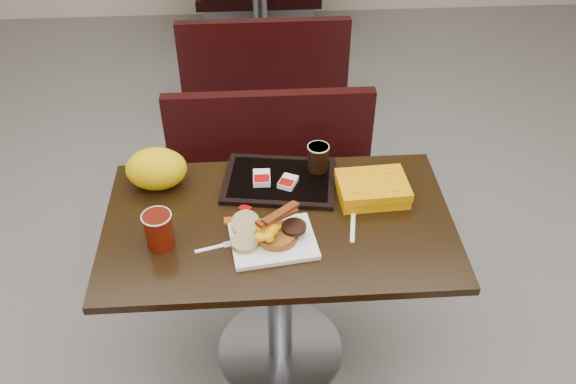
{
  "coord_description": "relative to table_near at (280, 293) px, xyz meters",
  "views": [
    {
      "loc": [
        -0.07,
        -1.55,
        2.16
      ],
      "look_at": [
        0.04,
        0.07,
        0.82
      ],
      "focal_mm": 37.95,
      "sensor_mm": 36.0,
      "label": 1
    }
  ],
  "objects": [
    {
      "name": "table_near",
      "position": [
        0.0,
        0.0,
        0.0
      ],
      "size": [
        1.2,
        0.7,
        0.75
      ],
      "primitive_type": null,
      "color": "black",
      "rests_on": "floor"
    },
    {
      "name": "condiment_ketchup",
      "position": [
        -0.11,
        0.06,
        0.38
      ],
      "size": [
        0.05,
        0.05,
        0.01
      ],
      "primitive_type": "cube",
      "rotation": [
        0.0,
        0.0,
        -0.57
      ],
      "color": "#8C0504",
      "rests_on": "table_near"
    },
    {
      "name": "coffee_cup_near",
      "position": [
        -0.39,
        -0.09,
        0.44
      ],
      "size": [
        0.11,
        0.11,
        0.13
      ],
      "primitive_type": "cylinder",
      "rotation": [
        0.0,
        0.0,
        0.25
      ],
      "color": "maroon",
      "rests_on": "table_near"
    },
    {
      "name": "pancake_stack",
      "position": [
        -0.01,
        -0.1,
        0.41
      ],
      "size": [
        0.17,
        0.17,
        0.03
      ],
      "primitive_type": "cylinder",
      "rotation": [
        0.0,
        0.0,
        -0.28
      ],
      "color": "brown",
      "rests_on": "platter"
    },
    {
      "name": "knife",
      "position": [
        0.25,
        -0.04,
        0.38
      ],
      "size": [
        0.04,
        0.18,
        0.0
      ],
      "primitive_type": "cube",
      "rotation": [
        0.0,
        0.0,
        -1.74
      ],
      "color": "white",
      "rests_on": "table_near"
    },
    {
      "name": "hashbrown_sleeve_right",
      "position": [
        0.04,
        0.17,
        0.4
      ],
      "size": [
        0.08,
        0.09,
        0.02
      ],
      "primitive_type": "cube",
      "rotation": [
        0.0,
        0.0,
        -0.45
      ],
      "color": "silver",
      "rests_on": "tray"
    },
    {
      "name": "muffin_top",
      "position": [
        -0.11,
        -0.05,
        0.41
      ],
      "size": [
        0.1,
        0.1,
        0.06
      ],
      "primitive_type": "cylinder",
      "rotation": [
        0.38,
        0.0,
        0.04
      ],
      "color": "tan",
      "rests_on": "platter"
    },
    {
      "name": "floor",
      "position": [
        0.0,
        0.0,
        -0.38
      ],
      "size": [
        6.0,
        7.0,
        0.01
      ],
      "primitive_type": "cube",
      "color": "gray",
      "rests_on": "ground"
    },
    {
      "name": "sausage_patty",
      "position": [
        0.05,
        -0.09,
        0.43
      ],
      "size": [
        0.1,
        0.1,
        0.01
      ],
      "primitive_type": "cylinder",
      "rotation": [
        0.0,
        0.0,
        0.34
      ],
      "color": "black",
      "rests_on": "pancake_stack"
    },
    {
      "name": "coffee_cup_far",
      "position": [
        0.16,
        0.26,
        0.45
      ],
      "size": [
        0.1,
        0.1,
        0.1
      ],
      "primitive_type": "cylinder",
      "rotation": [
        0.0,
        0.0,
        0.31
      ],
      "color": "black",
      "rests_on": "tray"
    },
    {
      "name": "bench_near_n",
      "position": [
        0.0,
        0.7,
        -0.02
      ],
      "size": [
        1.0,
        0.46,
        0.72
      ],
      "primitive_type": null,
      "color": "black",
      "rests_on": "floor"
    },
    {
      "name": "platter",
      "position": [
        -0.02,
        -0.11,
        0.38
      ],
      "size": [
        0.3,
        0.25,
        0.02
      ],
      "primitive_type": "cube",
      "rotation": [
        0.0,
        0.0,
        0.13
      ],
      "color": "white",
      "rests_on": "table_near"
    },
    {
      "name": "hashbrown_sleeve_left",
      "position": [
        -0.05,
        0.2,
        0.41
      ],
      "size": [
        0.06,
        0.09,
        0.02
      ],
      "primitive_type": "cube",
      "rotation": [
        0.0,
        0.0,
        -0.01
      ],
      "color": "silver",
      "rests_on": "tray"
    },
    {
      "name": "paper_bag",
      "position": [
        -0.43,
        0.22,
        0.45
      ],
      "size": [
        0.26,
        0.23,
        0.15
      ],
      "primitive_type": "ellipsoid",
      "rotation": [
        0.0,
        0.0,
        0.36
      ],
      "color": "#F9B308",
      "rests_on": "table_near"
    },
    {
      "name": "condiment_syrup",
      "position": [
        -0.17,
        0.0,
        0.38
      ],
      "size": [
        0.04,
        0.03,
        0.01
      ],
      "primitive_type": "cube",
      "rotation": [
        0.0,
        0.0,
        0.04
      ],
      "color": "#A14106",
      "rests_on": "table_near"
    },
    {
      "name": "fork",
      "position": [
        -0.23,
        -0.12,
        0.38
      ],
      "size": [
        0.13,
        0.06,
        0.0
      ],
      "primitive_type": null,
      "rotation": [
        0.0,
        0.0,
        0.27
      ],
      "color": "white",
      "rests_on": "table_near"
    },
    {
      "name": "tray",
      "position": [
        0.01,
        0.21,
        0.38
      ],
      "size": [
        0.44,
        0.34,
        0.02
      ],
      "primitive_type": "cube",
      "rotation": [
        0.0,
        0.0,
        -0.14
      ],
      "color": "black",
      "rests_on": "table_near"
    },
    {
      "name": "clamshell",
      "position": [
        0.34,
        0.11,
        0.41
      ],
      "size": [
        0.26,
        0.2,
        0.07
      ],
      "primitive_type": "cube",
      "rotation": [
        0.0,
        0.0,
        0.06
      ],
      "color": "orange",
      "rests_on": "table_near"
    },
    {
      "name": "muffin_bottom",
      "position": [
        -0.12,
        -0.13,
        0.4
      ],
      "size": [
        0.11,
        0.11,
        0.02
      ],
      "primitive_type": "cylinder",
      "rotation": [
        0.0,
        0.0,
        -0.25
      ],
      "color": "tan",
      "rests_on": "platter"
    },
    {
      "name": "bench_far_s",
      "position": [
        0.0,
        1.9,
        -0.02
      ],
      "size": [
        1.0,
        0.46,
        0.72
      ],
      "primitive_type": null,
      "color": "black",
      "rests_on": "floor"
    },
    {
      "name": "table_far",
      "position": [
        0.0,
        2.6,
        0.0
      ],
      "size": [
        1.2,
        0.7,
        0.75
      ],
      "primitive_type": null,
      "color": "black",
      "rests_on": "floor"
    },
    {
      "name": "bacon_strips",
      "position": [
        -0.01,
        -0.09,
        0.48
      ],
      "size": [
        0.17,
        0.15,
        0.01
      ],
      "primitive_type": null,
      "rotation": [
        0.0,
        0.0,
        0.64
      ],
      "color": "#420904",
      "rests_on": "scrambled_eggs"
    },
    {
      "name": "scrambled_eggs",
      "position": [
        -0.03,
        -0.12,
        0.44
      ],
      "size": [
        0.11,
        0.1,
        0.05
      ],
      "primitive_type": "ellipsoid",
      "rotation": [
        0.0,
        0.0,
        -0.16
      ],
      "color": "#F9A004",
      "rests_on": "pancake_stack"
    }
  ]
}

